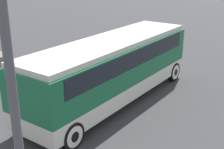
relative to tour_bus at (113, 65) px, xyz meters
name	(u,v)px	position (x,y,z in m)	size (l,w,h in m)	color
ground_plane	(112,101)	(-0.10, 0.00, -1.77)	(120.00, 120.00, 0.00)	#38383A
tour_bus	(113,65)	(0.00, 0.00, 0.00)	(9.93, 2.63, 2.95)	silver
lamp_post	(13,101)	(-8.11, -3.77, 2.26)	(0.44, 0.44, 6.22)	#515156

